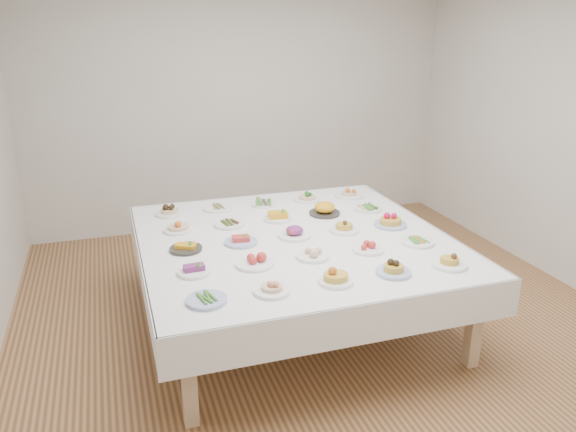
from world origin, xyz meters
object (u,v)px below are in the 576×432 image
object	(u,v)px
dish_12	(295,230)
dish_24	(349,190)
dish_0	(207,298)
display_table	(294,244)

from	to	relation	value
dish_12	dish_24	distance (m)	1.21
dish_0	dish_12	size ratio (longest dim) A/B	0.95
display_table	dish_12	bearing A→B (deg)	40.60
display_table	dish_0	xyz separation A→B (m)	(-0.86, -0.87, 0.09)
display_table	dish_24	world-z (taller)	dish_24
dish_0	dish_12	bearing A→B (deg)	45.14
display_table	dish_24	bearing A→B (deg)	44.85
display_table	dish_0	size ratio (longest dim) A/B	9.61
dish_12	dish_24	xyz separation A→B (m)	(0.86, 0.85, 0.01)
display_table	dish_0	world-z (taller)	dish_0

